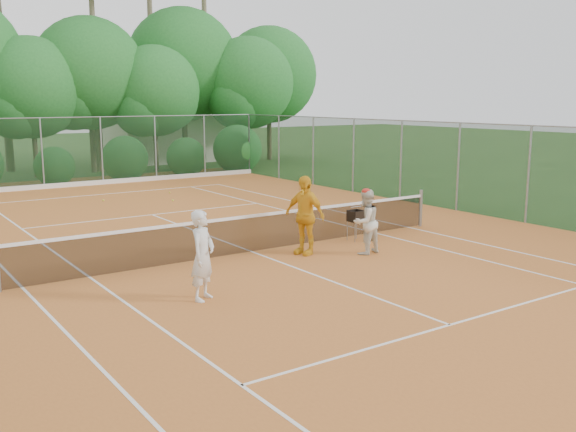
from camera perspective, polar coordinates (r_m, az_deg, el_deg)
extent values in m
plane|color=#26491A|center=(16.14, -3.14, -3.30)|extent=(120.00, 120.00, 0.00)
cube|color=#BE6B2B|center=(16.14, -3.14, -3.26)|extent=(18.00, 36.00, 0.02)
cube|color=beige|center=(41.21, -10.02, 7.01)|extent=(8.00, 5.00, 3.00)
cylinder|color=gray|center=(19.72, 11.71, 0.70)|extent=(0.10, 0.10, 1.10)
cube|color=black|center=(16.03, -3.15, -1.63)|extent=(11.87, 0.03, 0.86)
cube|color=white|center=(15.94, -3.17, 0.00)|extent=(11.87, 0.04, 0.07)
imported|color=silver|center=(12.27, -7.59, -3.49)|extent=(0.76, 0.71, 1.74)
imported|color=silver|center=(15.91, 6.91, -0.52)|extent=(0.85, 0.70, 1.61)
ellipsoid|color=red|center=(15.78, 6.97, 2.20)|extent=(0.22, 0.22, 0.14)
imported|color=gold|center=(15.75, 1.48, 0.08)|extent=(0.78, 1.23, 1.96)
cylinder|color=gray|center=(17.26, 5.98, -1.48)|extent=(0.02, 0.02, 0.52)
cylinder|color=gray|center=(17.70, 6.09, -1.18)|extent=(0.02, 0.02, 0.52)
cube|color=black|center=(17.40, 6.06, 0.01)|extent=(0.36, 0.36, 0.31)
sphere|color=#C4DC33|center=(25.07, -16.09, 1.35)|extent=(0.07, 0.07, 0.07)
sphere|color=gold|center=(26.53, -10.47, 2.07)|extent=(0.07, 0.07, 0.07)
sphere|color=#BAD431|center=(24.46, -10.19, 1.38)|extent=(0.07, 0.07, 0.07)
cube|color=white|center=(26.83, -16.55, 1.83)|extent=(11.03, 0.06, 0.01)
cube|color=white|center=(14.17, -22.51, -5.95)|extent=(0.06, 23.77, 0.01)
cube|color=white|center=(19.50, 10.74, -1.01)|extent=(0.06, 23.77, 0.01)
cube|color=white|center=(14.49, -17.18, -5.26)|extent=(0.06, 23.77, 0.01)
cube|color=white|center=(18.56, 7.74, -1.50)|extent=(0.06, 23.77, 0.01)
cube|color=white|center=(21.74, -12.00, 0.12)|extent=(8.23, 0.06, 0.01)
cube|color=white|center=(11.40, 14.18, -9.37)|extent=(8.23, 0.06, 0.01)
cube|color=white|center=(16.14, -3.14, -3.22)|extent=(0.06, 12.80, 0.01)
cube|color=#19381E|center=(29.63, -18.60, 5.41)|extent=(18.00, 0.02, 3.00)
cylinder|color=gray|center=(33.25, -3.47, 6.41)|extent=(0.07, 0.07, 3.00)
cube|color=#19381E|center=(21.01, 20.59, 3.46)|extent=(0.02, 33.00, 3.00)
cylinder|color=gray|center=(33.25, -3.47, 6.41)|extent=(0.07, 0.07, 3.00)
cylinder|color=brown|center=(33.83, -21.59, 6.17)|extent=(0.24, 0.24, 3.50)
sphere|color=#206224|center=(33.77, -21.89, 10.55)|extent=(4.90, 4.90, 4.90)
cylinder|color=brown|center=(35.09, -17.02, 7.06)|extent=(0.28, 0.28, 4.10)
sphere|color=#206224|center=(35.07, -17.28, 12.01)|extent=(5.74, 5.74, 5.74)
cylinder|color=brown|center=(35.03, -11.68, 6.72)|extent=(0.23, 0.23, 3.40)
sphere|color=#206224|center=(34.97, -11.83, 10.83)|extent=(4.76, 4.76, 4.76)
cylinder|color=brown|center=(38.69, -9.18, 8.05)|extent=(0.32, 0.32, 4.65)
sphere|color=#206224|center=(38.71, -9.33, 13.15)|extent=(6.51, 6.51, 6.51)
cylinder|color=brown|center=(38.11, -3.54, 7.49)|extent=(0.26, 0.26, 3.80)
sphere|color=#206224|center=(38.07, -3.59, 11.72)|extent=(5.32, 5.32, 5.32)
cylinder|color=brown|center=(40.78, -1.68, 8.01)|extent=(0.29, 0.29, 4.25)
sphere|color=#206224|center=(40.77, -1.71, 12.43)|extent=(5.95, 5.95, 5.95)
cone|color=brown|center=(37.27, -24.26, 15.18)|extent=(0.44, 0.44, 15.00)
cone|color=brown|center=(35.70, -16.75, 11.86)|extent=(0.44, 0.44, 10.00)
cone|color=brown|center=(39.02, -12.03, 13.38)|extent=(0.44, 0.44, 12.00)
cone|color=brown|center=(41.69, -7.39, 14.69)|extent=(0.44, 0.44, 14.00)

